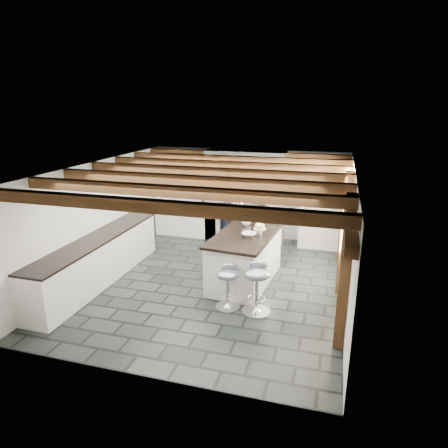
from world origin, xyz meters
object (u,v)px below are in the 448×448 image
(kitchen_island, at_px, (245,257))
(bar_stool_near, at_px, (257,282))
(bar_stool_far, at_px, (228,281))
(range_cooker, at_px, (245,222))

(kitchen_island, height_order, bar_stool_near, kitchen_island)
(bar_stool_near, bearing_deg, bar_stool_far, 173.08)
(bar_stool_near, bearing_deg, range_cooker, 102.26)
(range_cooker, distance_m, bar_stool_far, 3.64)
(range_cooker, xyz_separation_m, bar_stool_far, (0.55, -3.60, 0.04))
(range_cooker, height_order, kitchen_island, kitchen_island)
(range_cooker, relative_size, bar_stool_near, 1.09)
(range_cooker, bearing_deg, kitchen_island, -76.52)
(kitchen_island, xyz_separation_m, bar_stool_near, (0.47, -1.17, 0.06))
(range_cooker, height_order, bar_stool_far, range_cooker)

